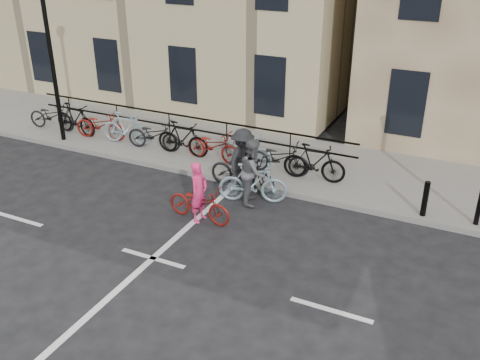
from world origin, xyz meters
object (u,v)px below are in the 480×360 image
at_px(lamp_post, 48,37).
at_px(cyclist_pink, 199,201).
at_px(cyclist_dark, 243,166).
at_px(cyclist_grey, 253,177).

bearing_deg(lamp_post, cyclist_pink, -20.65).
relative_size(lamp_post, cyclist_pink, 3.02).
distance_m(lamp_post, cyclist_dark, 7.37).
bearing_deg(cyclist_pink, cyclist_dark, -2.19).
relative_size(cyclist_pink, cyclist_grey, 0.94).
distance_m(cyclist_grey, cyclist_dark, 0.78).
bearing_deg(cyclist_grey, cyclist_pink, 132.94).
xyz_separation_m(lamp_post, cyclist_pink, (6.58, -2.48, -2.96)).
xyz_separation_m(lamp_post, cyclist_dark, (6.80, -0.50, -2.80)).
height_order(lamp_post, cyclist_grey, lamp_post).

